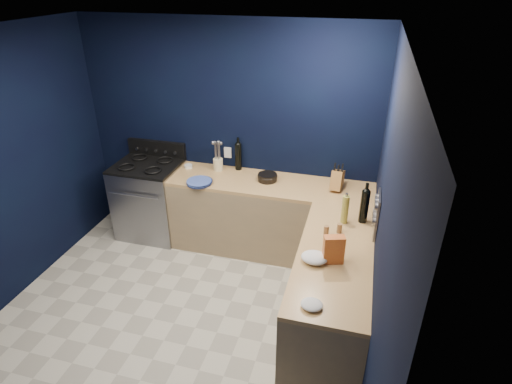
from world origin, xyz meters
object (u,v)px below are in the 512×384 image
(utensil_crock, at_px, (218,164))
(crouton_bag, at_px, (334,250))
(plate_stack, at_px, (199,182))
(knife_block, at_px, (337,180))
(gas_range, at_px, (151,200))

(utensil_crock, distance_m, crouton_bag, 2.08)
(plate_stack, distance_m, knife_block, 1.52)
(knife_block, bearing_deg, utensil_crock, -178.27)
(plate_stack, distance_m, crouton_bag, 1.90)
(gas_range, relative_size, knife_block, 4.34)
(utensil_crock, height_order, knife_block, knife_block)
(gas_range, bearing_deg, knife_block, 1.55)
(gas_range, height_order, crouton_bag, crouton_bag)
(knife_block, relative_size, crouton_bag, 0.86)
(plate_stack, height_order, crouton_bag, crouton_bag)
(gas_range, xyz_separation_m, knife_block, (2.26, 0.06, 0.55))
(gas_range, bearing_deg, plate_stack, -15.38)
(knife_block, distance_m, crouton_bag, 1.31)
(gas_range, distance_m, plate_stack, 0.92)
(crouton_bag, bearing_deg, gas_range, 134.50)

